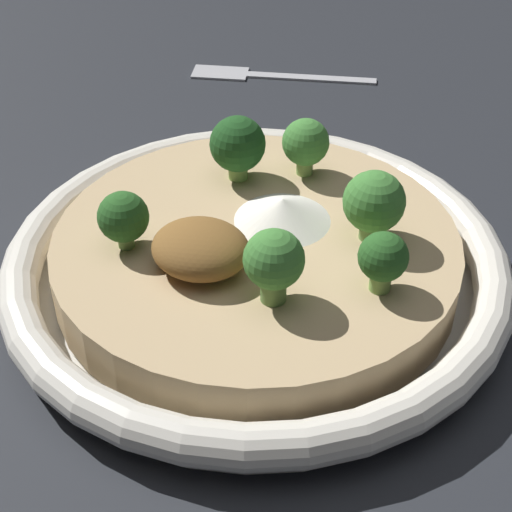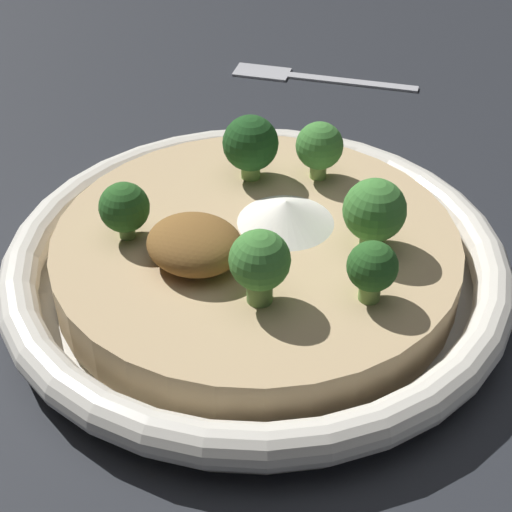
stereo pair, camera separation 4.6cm
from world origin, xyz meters
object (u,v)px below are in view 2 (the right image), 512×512
Objects in this scene: fork_utensil at (304,76)px; broccoli_back at (260,263)px; broccoli_back_left at (372,268)px; broccoli_left at (374,212)px; broccoli_front_right at (251,144)px; risotto_bowl at (256,262)px; broccoli_right at (124,208)px; broccoli_front at (316,146)px.

broccoli_back is at bearing 97.91° from fork_utensil.
fork_utensil is (0.15, -0.31, -0.06)m from broccoli_back.
broccoli_back is 0.06m from broccoli_back_left.
broccoli_left is at bearing 108.83° from fork_utensil.
risotto_bowl is at bearing 124.89° from broccoli_front_right.
risotto_bowl is 0.07m from broccoli_back.
broccoli_right is at bearing 27.95° from broccoli_left.
broccoli_back_left is at bearing -146.95° from broccoli_back.
broccoli_back_left reaches higher than fork_utensil.
risotto_bowl is at bearing 23.21° from broccoli_left.
broccoli_front_right reaches higher than risotto_bowl.
fork_utensil is (0.19, -0.28, -0.06)m from broccoli_back_left.
broccoli_left is 0.31m from fork_utensil.
fork_utensil is (0.11, -0.19, -0.06)m from broccoli_front.
broccoli_front is at bearing -74.43° from broccoli_back.
broccoli_front_right reaches higher than broccoli_front.
fork_utensil is (0.12, -0.27, -0.02)m from risotto_bowl.
broccoli_front is 0.23m from fork_utensil.
broccoli_right is 0.09m from broccoli_back.
broccoli_front_right is at bearing -55.11° from risotto_bowl.
broccoli_back_left is at bearing 149.50° from broccoli_front_right.
risotto_bowl is 1.82× the size of fork_utensil.
broccoli_front_right is at bearing 34.04° from broccoli_front.
broccoli_back and broccoli_front_right have the same top height.
fork_utensil is at bearing -59.74° from broccoli_front.
broccoli_back reaches higher than fork_utensil.
broccoli_front_right reaches higher than fork_utensil.
fork_utensil is at bearing -55.64° from broccoli_back_left.
risotto_bowl is at bearing -147.83° from broccoli_right.
risotto_bowl is 0.08m from broccoli_left.
risotto_bowl is at bearing 96.25° from fork_utensil.
broccoli_right is at bearing 62.41° from broccoli_front.
broccoli_right is 0.13m from broccoli_front.
broccoli_back is at bearing 105.57° from broccoli_front.
risotto_bowl is 0.09m from broccoli_back_left.
risotto_bowl is at bearing 92.09° from broccoli_front.
broccoli_front_right is (-0.03, -0.09, 0.00)m from broccoli_right.
broccoli_front is (0.06, -0.05, -0.00)m from broccoli_left.
broccoli_front_right is (0.07, -0.10, -0.00)m from broccoli_back.
broccoli_back is 0.12m from broccoli_front_right.
broccoli_front reaches higher than risotto_bowl.
broccoli_right is at bearing 82.81° from fork_utensil.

